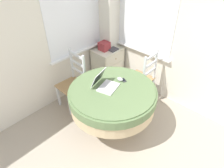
% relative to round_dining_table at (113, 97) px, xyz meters
% --- Properties ---
extents(corner_room_shell, '(4.46, 4.61, 2.55)m').
position_rel_round_dining_table_xyz_m(corner_room_shell, '(0.26, 0.19, 0.68)').
color(corner_room_shell, silver).
rests_on(corner_room_shell, ground_plane).
extents(round_dining_table, '(1.24, 1.24, 0.74)m').
position_rel_round_dining_table_xyz_m(round_dining_table, '(0.00, 0.00, 0.00)').
color(round_dining_table, '#4C3D2D').
rests_on(round_dining_table, ground_plane).
extents(laptop, '(0.37, 0.38, 0.23)m').
position_rel_round_dining_table_xyz_m(laptop, '(-0.03, 0.12, 0.19)').
color(laptop, white).
rests_on(laptop, round_dining_table).
extents(computer_mouse, '(0.06, 0.10, 0.05)m').
position_rel_round_dining_table_xyz_m(computer_mouse, '(0.22, 0.06, 0.17)').
color(computer_mouse, silver).
rests_on(computer_mouse, round_dining_table).
extents(cell_phone, '(0.09, 0.11, 0.01)m').
position_rel_round_dining_table_xyz_m(cell_phone, '(0.26, 0.02, 0.15)').
color(cell_phone, '#2D2D33').
rests_on(cell_phone, round_dining_table).
extents(dining_chair_near_back_window, '(0.42, 0.40, 0.99)m').
position_rel_round_dining_table_xyz_m(dining_chair_near_back_window, '(-0.06, 0.85, -0.15)').
color(dining_chair_near_back_window, '#A87F51').
rests_on(dining_chair_near_back_window, ground_plane).
extents(dining_chair_near_right_window, '(0.39, 0.41, 0.99)m').
position_rel_round_dining_table_xyz_m(dining_chair_near_right_window, '(0.85, 0.08, -0.15)').
color(dining_chair_near_right_window, '#A87F51').
rests_on(dining_chair_near_right_window, ground_plane).
extents(corner_cabinet, '(0.56, 0.44, 0.71)m').
position_rel_round_dining_table_xyz_m(corner_cabinet, '(0.88, 0.94, -0.24)').
color(corner_cabinet, silver).
rests_on(corner_cabinet, ground_plane).
extents(storage_box, '(0.17, 0.18, 0.16)m').
position_rel_round_dining_table_xyz_m(storage_box, '(0.81, 0.96, 0.19)').
color(storage_box, '#9E3338').
rests_on(storage_box, corner_cabinet).
extents(book_on_cabinet, '(0.18, 0.25, 0.02)m').
position_rel_round_dining_table_xyz_m(book_on_cabinet, '(0.92, 0.88, 0.12)').
color(book_on_cabinet, '#3F3F44').
rests_on(book_on_cabinet, corner_cabinet).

